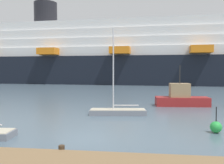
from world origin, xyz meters
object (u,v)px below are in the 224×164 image
object	(u,v)px
channel_buoy_1	(216,127)
cruise_ship	(125,56)
fishing_boat_0	(181,98)
sailboat_0	(118,111)

from	to	relation	value
channel_buoy_1	cruise_ship	size ratio (longest dim) A/B	0.01
fishing_boat_0	sailboat_0	bearing A→B (deg)	39.34
fishing_boat_0	cruise_ship	xyz separation A→B (m)	(-8.32, 37.06, 6.05)
sailboat_0	channel_buoy_1	distance (m)	7.95
sailboat_0	cruise_ship	world-z (taller)	cruise_ship
sailboat_0	channel_buoy_1	size ratio (longest dim) A/B	4.54
cruise_ship	sailboat_0	bearing A→B (deg)	-82.63
fishing_boat_0	cruise_ship	bearing A→B (deg)	-80.63
sailboat_0	channel_buoy_1	world-z (taller)	sailboat_0
cruise_ship	channel_buoy_1	bearing A→B (deg)	-75.46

